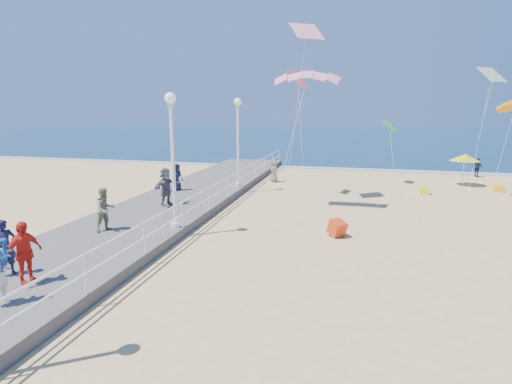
% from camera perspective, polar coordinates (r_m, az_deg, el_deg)
% --- Properties ---
extents(ground, '(160.00, 160.00, 0.00)m').
position_cam_1_polar(ground, '(15.23, 7.42, -7.88)').
color(ground, '#E7BC79').
rests_on(ground, ground).
extents(ocean, '(160.00, 90.00, 0.05)m').
position_cam_1_polar(ocean, '(79.44, 12.86, 7.88)').
color(ocean, '#0B2A47').
rests_on(ocean, ground).
extents(surf_line, '(160.00, 1.20, 0.04)m').
position_cam_1_polar(surf_line, '(35.16, 11.27, 3.31)').
color(surf_line, silver).
rests_on(surf_line, ground).
extents(boardwalk, '(5.00, 44.00, 0.40)m').
position_cam_1_polar(boardwalk, '(17.57, -17.74, -4.97)').
color(boardwalk, '#68635E').
rests_on(boardwalk, ground).
extents(railing, '(0.05, 42.00, 0.55)m').
position_cam_1_polar(railing, '(16.17, -10.54, -2.18)').
color(railing, white).
rests_on(railing, boardwalk).
extents(lamp_post_mid, '(0.44, 0.44, 5.32)m').
position_cam_1_polar(lamp_post_mid, '(15.89, -11.86, 6.35)').
color(lamp_post_mid, white).
rests_on(lamp_post_mid, boardwalk).
extents(lamp_post_far, '(0.44, 0.44, 5.32)m').
position_cam_1_polar(lamp_post_far, '(24.30, -2.60, 8.41)').
color(lamp_post_far, white).
rests_on(lamp_post_far, boardwalk).
extents(toddler_held, '(0.38, 0.45, 0.82)m').
position_cam_1_polar(toddler_held, '(11.49, -32.11, -7.53)').
color(toddler_held, '#337EC1').
rests_on(toddler_held, boardwalk).
extents(spectator_0, '(0.55, 0.69, 1.66)m').
position_cam_1_polar(spectator_0, '(13.53, -32.18, -6.73)').
color(spectator_0, '#1A1C3A').
rests_on(spectator_0, boardwalk).
extents(spectator_1, '(0.95, 1.03, 1.71)m').
position_cam_1_polar(spectator_1, '(16.64, -20.73, -2.34)').
color(spectator_1, '#84845B').
rests_on(spectator_1, boardwalk).
extents(spectator_3, '(0.64, 1.10, 1.77)m').
position_cam_1_polar(spectator_3, '(12.59, -30.24, -7.55)').
color(spectator_3, red).
rests_on(spectator_3, boardwalk).
extents(spectator_4, '(0.83, 0.93, 1.59)m').
position_cam_1_polar(spectator_4, '(23.77, -11.28, 2.13)').
color(spectator_4, '#1A1E3B').
rests_on(spectator_4, boardwalk).
extents(spectator_5, '(1.09, 1.81, 1.86)m').
position_cam_1_polar(spectator_5, '(20.20, -12.74, 0.76)').
color(spectator_5, '#58585D').
rests_on(spectator_5, boardwalk).
extents(spectator_6, '(0.41, 0.56, 1.44)m').
position_cam_1_polar(spectator_6, '(23.56, -12.71, 1.79)').
color(spectator_6, gray).
rests_on(spectator_6, boardwalk).
extents(beach_walker_b, '(0.77, 0.88, 1.43)m').
position_cam_1_polar(beach_walker_b, '(34.67, 29.08, 3.07)').
color(beach_walker_b, '#171D34').
rests_on(beach_walker_b, ground).
extents(beach_walker_c, '(0.80, 0.89, 1.54)m').
position_cam_1_polar(beach_walker_c, '(28.22, 2.61, 2.98)').
color(beach_walker_c, '#7C6E55').
rests_on(beach_walker_c, ground).
extents(box_kite, '(0.89, 0.89, 0.74)m').
position_cam_1_polar(box_kite, '(16.56, 11.50, -5.30)').
color(box_kite, red).
rests_on(box_kite, ground).
extents(beach_umbrella, '(1.90, 1.90, 2.14)m').
position_cam_1_polar(beach_umbrella, '(30.05, 27.68, 4.38)').
color(beach_umbrella, white).
rests_on(beach_umbrella, ground).
extents(beach_chair_left, '(0.55, 0.55, 0.40)m').
position_cam_1_polar(beach_chair_left, '(26.34, 22.89, 0.15)').
color(beach_chair_left, '#E8FA1A').
rests_on(beach_chair_left, ground).
extents(beach_chair_right, '(0.55, 0.55, 0.40)m').
position_cam_1_polar(beach_chair_right, '(29.20, 31.31, 0.42)').
color(beach_chair_right, yellow).
rests_on(beach_chair_right, ground).
extents(kite_parafoil, '(3.24, 0.94, 0.65)m').
position_cam_1_polar(kite_parafoil, '(20.05, 7.24, 16.29)').
color(kite_parafoil, '#E31A44').
extents(kite_windsock, '(0.95, 2.35, 1.01)m').
position_cam_1_polar(kite_windsock, '(27.06, 32.70, 10.38)').
color(kite_windsock, orange).
extents(kite_diamond_pink, '(1.16, 1.47, 0.98)m').
position_cam_1_polar(kite_diamond_pink, '(23.38, 6.01, 15.78)').
color(kite_diamond_pink, '#D95350').
extents(kite_diamond_multi, '(1.62, 1.58, 0.82)m').
position_cam_1_polar(kite_diamond_multi, '(25.58, 30.63, 14.24)').
color(kite_diamond_multi, '#1AB6E4').
extents(kite_diamond_green, '(1.19, 1.32, 0.68)m').
position_cam_1_polar(kite_diamond_green, '(28.53, 18.50, 9.01)').
color(kite_diamond_green, green).
extents(kite_diamond_redwhite, '(1.94, 1.85, 0.96)m').
position_cam_1_polar(kite_diamond_redwhite, '(22.33, 7.25, 21.84)').
color(kite_diamond_redwhite, '#DC1955').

